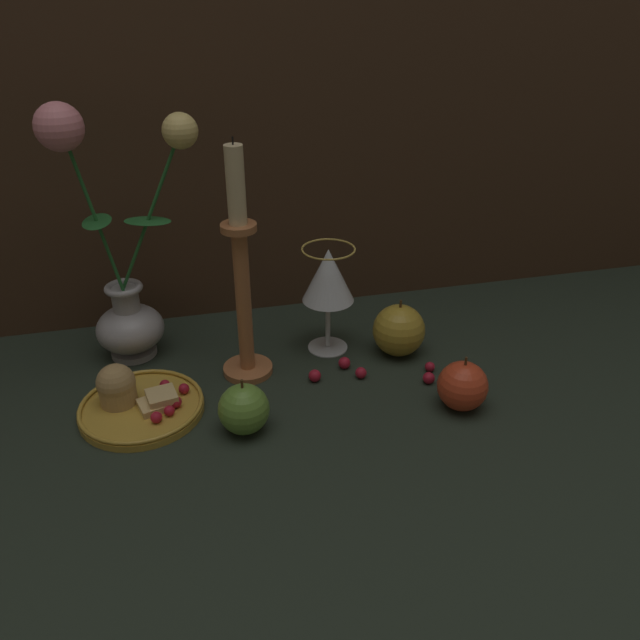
{
  "coord_description": "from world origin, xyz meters",
  "views": [
    {
      "loc": [
        -0.11,
        -0.72,
        0.53
      ],
      "look_at": [
        0.08,
        0.04,
        0.1
      ],
      "focal_mm": 35.0,
      "sensor_mm": 36.0,
      "label": 1
    }
  ],
  "objects_px": {
    "wine_glass": "(328,279)",
    "apple_beside_vase": "(399,330)",
    "vase": "(122,275)",
    "plate_with_pastries": "(135,400)",
    "apple_near_glass": "(244,409)",
    "candlestick": "(242,284)",
    "apple_at_table_edge": "(463,386)"
  },
  "relations": [
    {
      "from": "plate_with_pastries",
      "to": "wine_glass",
      "type": "bearing_deg",
      "value": 18.29
    },
    {
      "from": "apple_near_glass",
      "to": "apple_at_table_edge",
      "type": "xyz_separation_m",
      "value": [
        0.3,
        -0.02,
        0.0
      ]
    },
    {
      "from": "plate_with_pastries",
      "to": "apple_beside_vase",
      "type": "distance_m",
      "value": 0.41
    },
    {
      "from": "wine_glass",
      "to": "apple_near_glass",
      "type": "height_order",
      "value": "wine_glass"
    },
    {
      "from": "wine_glass",
      "to": "apple_at_table_edge",
      "type": "bearing_deg",
      "value": -54.36
    },
    {
      "from": "vase",
      "to": "apple_near_glass",
      "type": "relative_size",
      "value": 4.88
    },
    {
      "from": "apple_at_table_edge",
      "to": "candlestick",
      "type": "bearing_deg",
      "value": 150.32
    },
    {
      "from": "apple_near_glass",
      "to": "apple_at_table_edge",
      "type": "relative_size",
      "value": 0.98
    },
    {
      "from": "plate_with_pastries",
      "to": "apple_near_glass",
      "type": "relative_size",
      "value": 2.13
    },
    {
      "from": "wine_glass",
      "to": "apple_beside_vase",
      "type": "distance_m",
      "value": 0.14
    },
    {
      "from": "vase",
      "to": "apple_at_table_edge",
      "type": "height_order",
      "value": "vase"
    },
    {
      "from": "wine_glass",
      "to": "apple_near_glass",
      "type": "bearing_deg",
      "value": -132.05
    },
    {
      "from": "candlestick",
      "to": "apple_near_glass",
      "type": "xyz_separation_m",
      "value": [
        -0.02,
        -0.14,
        -0.12
      ]
    },
    {
      "from": "candlestick",
      "to": "plate_with_pastries",
      "type": "bearing_deg",
      "value": -159.98
    },
    {
      "from": "wine_glass",
      "to": "vase",
      "type": "bearing_deg",
      "value": 170.04
    },
    {
      "from": "vase",
      "to": "plate_with_pastries",
      "type": "distance_m",
      "value": 0.2
    },
    {
      "from": "vase",
      "to": "apple_beside_vase",
      "type": "relative_size",
      "value": 4.13
    },
    {
      "from": "vase",
      "to": "wine_glass",
      "type": "xyz_separation_m",
      "value": [
        0.3,
        -0.05,
        -0.02
      ]
    },
    {
      "from": "apple_beside_vase",
      "to": "apple_near_glass",
      "type": "height_order",
      "value": "apple_beside_vase"
    },
    {
      "from": "wine_glass",
      "to": "apple_beside_vase",
      "type": "height_order",
      "value": "wine_glass"
    },
    {
      "from": "vase",
      "to": "candlestick",
      "type": "height_order",
      "value": "vase"
    },
    {
      "from": "apple_beside_vase",
      "to": "plate_with_pastries",
      "type": "bearing_deg",
      "value": -171.87
    },
    {
      "from": "plate_with_pastries",
      "to": "candlestick",
      "type": "bearing_deg",
      "value": 20.02
    },
    {
      "from": "candlestick",
      "to": "apple_near_glass",
      "type": "distance_m",
      "value": 0.18
    },
    {
      "from": "apple_at_table_edge",
      "to": "wine_glass",
      "type": "bearing_deg",
      "value": 125.64
    },
    {
      "from": "vase",
      "to": "apple_near_glass",
      "type": "xyz_separation_m",
      "value": [
        0.14,
        -0.23,
        -0.11
      ]
    },
    {
      "from": "vase",
      "to": "apple_at_table_edge",
      "type": "distance_m",
      "value": 0.52
    },
    {
      "from": "vase",
      "to": "candlestick",
      "type": "distance_m",
      "value": 0.19
    },
    {
      "from": "wine_glass",
      "to": "apple_at_table_edge",
      "type": "distance_m",
      "value": 0.26
    },
    {
      "from": "candlestick",
      "to": "apple_beside_vase",
      "type": "xyz_separation_m",
      "value": [
        0.24,
        -0.0,
        -0.11
      ]
    },
    {
      "from": "candlestick",
      "to": "apple_beside_vase",
      "type": "height_order",
      "value": "candlestick"
    },
    {
      "from": "apple_near_glass",
      "to": "vase",
      "type": "bearing_deg",
      "value": 122.29
    }
  ]
}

